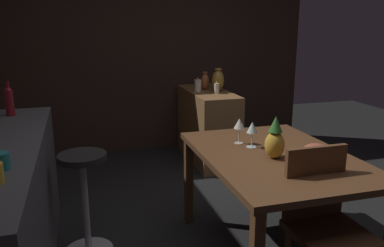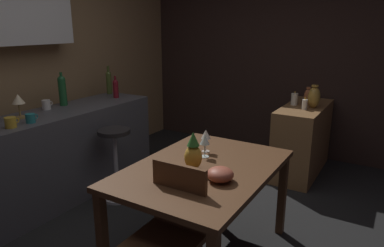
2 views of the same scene
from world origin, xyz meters
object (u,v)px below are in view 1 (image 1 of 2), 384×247
(chair_near_window, at_px, (324,222))
(dining_table, at_px, (274,166))
(pillar_candle_short, at_px, (217,88))
(bar_stool, at_px, (85,202))
(wine_bottle_ruby, at_px, (9,100))
(wine_glass_left, at_px, (239,124))
(pillar_candle_tall, at_px, (198,86))
(wine_glass_right, at_px, (252,128))
(cup_teal, at_px, (1,161))
(vase_brass, at_px, (218,80))
(sideboard_cabinet, at_px, (207,126))
(pineapple_centerpiece, at_px, (275,140))
(vase_copper, at_px, (205,81))
(fruit_bowl, at_px, (317,151))

(chair_near_window, bearing_deg, dining_table, 5.63)
(dining_table, xyz_separation_m, pillar_candle_short, (1.83, -0.25, 0.22))
(chair_near_window, bearing_deg, bar_stool, 55.57)
(dining_table, height_order, wine_bottle_ruby, wine_bottle_ruby)
(wine_glass_left, bearing_deg, pillar_candle_tall, -7.53)
(dining_table, distance_m, wine_glass_right, 0.29)
(wine_bottle_ruby, height_order, cup_teal, wine_bottle_ruby)
(vase_brass, bearing_deg, wine_glass_right, 167.26)
(cup_teal, relative_size, pillar_candle_tall, 0.71)
(pillar_candle_tall, bearing_deg, bar_stool, 141.43)
(sideboard_cabinet, distance_m, chair_near_window, 2.53)
(wine_glass_right, xyz_separation_m, pineapple_centerpiece, (-0.24, -0.04, -0.02))
(dining_table, height_order, vase_copper, vase_copper)
(cup_teal, bearing_deg, pineapple_centerpiece, -82.97)
(sideboard_cabinet, xyz_separation_m, vase_copper, (0.10, 0.00, 0.51))
(wine_bottle_ruby, bearing_deg, sideboard_cabinet, -60.56)
(fruit_bowl, height_order, pillar_candle_short, pillar_candle_short)
(wine_glass_left, relative_size, vase_brass, 0.70)
(wine_glass_right, xyz_separation_m, cup_teal, (-0.43, 1.49, 0.07))
(chair_near_window, relative_size, wine_glass_right, 5.05)
(dining_table, bearing_deg, pillar_candle_short, -7.89)
(wine_glass_left, bearing_deg, wine_bottle_ruby, 67.27)
(dining_table, distance_m, vase_brass, 2.00)
(vase_copper, bearing_deg, cup_teal, 142.98)
(chair_near_window, distance_m, wine_bottle_ruby, 2.32)
(dining_table, height_order, wine_glass_left, wine_glass_left)
(pineapple_centerpiece, height_order, vase_brass, vase_brass)
(pillar_candle_tall, xyz_separation_m, vase_brass, (-0.04, -0.23, 0.06))
(pineapple_centerpiece, xyz_separation_m, cup_teal, (-0.19, 1.53, 0.08))
(fruit_bowl, relative_size, pillar_candle_short, 1.30)
(fruit_bowl, xyz_separation_m, vase_brass, (2.11, -0.11, 0.16))
(wine_bottle_ruby, height_order, vase_brass, wine_bottle_ruby)
(bar_stool, relative_size, fruit_bowl, 4.13)
(cup_teal, height_order, vase_copper, vase_copper)
(wine_glass_right, distance_m, pillar_candle_tall, 1.83)
(pineapple_centerpiece, distance_m, fruit_bowl, 0.28)
(sideboard_cabinet, relative_size, vase_brass, 4.22)
(wine_glass_left, bearing_deg, bar_stool, 85.54)
(wine_glass_right, bearing_deg, dining_table, -153.59)
(bar_stool, relative_size, wine_glass_right, 4.11)
(vase_brass, bearing_deg, pineapple_centerpiece, 169.94)
(wine_glass_left, height_order, wine_bottle_ruby, wine_bottle_ruby)
(cup_teal, bearing_deg, wine_bottle_ruby, 5.92)
(dining_table, relative_size, sideboard_cabinet, 1.21)
(fruit_bowl, height_order, pillar_candle_tall, pillar_candle_tall)
(fruit_bowl, height_order, vase_brass, vase_brass)
(chair_near_window, distance_m, pillar_candle_short, 2.36)
(chair_near_window, distance_m, bar_stool, 1.53)
(wine_glass_right, bearing_deg, wine_bottle_ruby, 64.72)
(wine_glass_right, distance_m, wine_bottle_ruby, 1.79)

